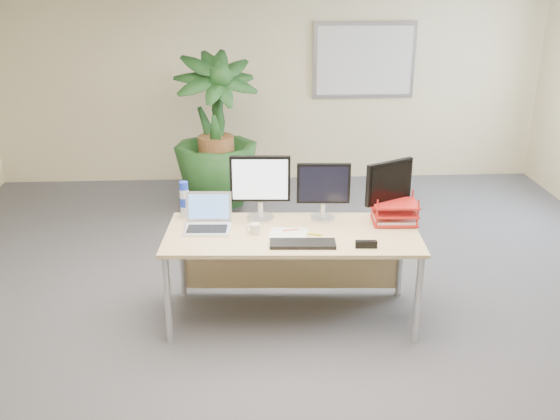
{
  "coord_description": "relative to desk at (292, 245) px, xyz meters",
  "views": [
    {
      "loc": [
        -0.29,
        -3.96,
        2.67
      ],
      "look_at": [
        -0.06,
        0.35,
        0.97
      ],
      "focal_mm": 40.0,
      "sensor_mm": 36.0,
      "label": 1
    }
  ],
  "objects": [
    {
      "name": "monitor_dark",
      "position": [
        0.78,
        0.12,
        0.44
      ],
      "size": [
        0.41,
        0.24,
        0.49
      ],
      "color": "silver",
      "rests_on": "desk"
    },
    {
      "name": "keyboard",
      "position": [
        0.05,
        -0.35,
        0.17
      ],
      "size": [
        0.49,
        0.19,
        0.03
      ],
      "primitive_type": "cube",
      "rotation": [
        0.0,
        0.0,
        -0.05
      ],
      "color": "black",
      "rests_on": "desk"
    },
    {
      "name": "floor",
      "position": [
        -0.05,
        -0.54,
        -0.59
      ],
      "size": [
        8.0,
        8.0,
        0.0
      ],
      "primitive_type": "plane",
      "color": "#4B4B50",
      "rests_on": "ground"
    },
    {
      "name": "floor_plant",
      "position": [
        -0.69,
        2.21,
        0.16
      ],
      "size": [
        1.06,
        1.06,
        1.5
      ],
      "primitive_type": "imported",
      "rotation": [
        0.0,
        0.0,
        0.31
      ],
      "color": "#163914",
      "rests_on": "floor"
    },
    {
      "name": "spiral_notebook",
      "position": [
        -0.04,
        -0.15,
        0.16
      ],
      "size": [
        0.31,
        0.25,
        0.01
      ],
      "primitive_type": "cube",
      "rotation": [
        0.0,
        0.0,
        -0.16
      ],
      "color": "white",
      "rests_on": "desk"
    },
    {
      "name": "coffee_mug",
      "position": [
        -0.3,
        -0.12,
        0.2
      ],
      "size": [
        0.11,
        0.07,
        0.08
      ],
      "color": "silver",
      "rests_on": "desk"
    },
    {
      "name": "laptop",
      "position": [
        -0.66,
        0.02,
        0.22
      ],
      "size": [
        0.38,
        0.33,
        0.26
      ],
      "color": "silver",
      "rests_on": "desk"
    },
    {
      "name": "orange_pen",
      "position": [
        -0.02,
        -0.1,
        0.18
      ],
      "size": [
        0.13,
        0.04,
        0.01
      ],
      "primitive_type": "cylinder",
      "rotation": [
        0.0,
        1.57,
        0.22
      ],
      "color": "#EF4E1A",
      "rests_on": "spiral_notebook"
    },
    {
      "name": "letter_tray",
      "position": [
        0.82,
        0.05,
        0.23
      ],
      "size": [
        0.36,
        0.28,
        0.16
      ],
      "color": "red",
      "rests_on": "desk"
    },
    {
      "name": "stapler",
      "position": [
        0.51,
        -0.41,
        0.18
      ],
      "size": [
        0.16,
        0.05,
        0.05
      ],
      "primitive_type": "cube",
      "rotation": [
        0.0,
        0.0,
        -0.05
      ],
      "color": "black",
      "rests_on": "desk"
    },
    {
      "name": "monitor_left",
      "position": [
        -0.24,
        0.17,
        0.46
      ],
      "size": [
        0.48,
        0.22,
        0.53
      ],
      "color": "silver",
      "rests_on": "desk"
    },
    {
      "name": "desk",
      "position": [
        0.0,
        0.0,
        0.0
      ],
      "size": [
        1.99,
        0.93,
        0.75
      ],
      "color": "tan",
      "rests_on": "floor"
    },
    {
      "name": "water_bottle",
      "position": [
        -0.86,
        0.26,
        0.3
      ],
      "size": [
        0.08,
        0.08,
        0.3
      ],
      "color": "silver",
      "rests_on": "desk"
    },
    {
      "name": "yellow_highlighter",
      "position": [
        0.16,
        -0.17,
        0.17
      ],
      "size": [
        0.11,
        0.05,
        0.01
      ],
      "primitive_type": "cylinder",
      "rotation": [
        0.0,
        1.57,
        -0.31
      ],
      "color": "yellow",
      "rests_on": "desk"
    },
    {
      "name": "whiteboard",
      "position": [
        1.15,
        3.43,
        0.96
      ],
      "size": [
        1.3,
        0.04,
        0.95
      ],
      "color": "#A0A0A4",
      "rests_on": "back_wall"
    },
    {
      "name": "monitor_right",
      "position": [
        0.26,
        0.14,
        0.43
      ],
      "size": [
        0.42,
        0.19,
        0.47
      ],
      "color": "silver",
      "rests_on": "desk"
    },
    {
      "name": "back_wall",
      "position": [
        -0.05,
        3.46,
        0.76
      ],
      "size": [
        7.0,
        0.04,
        2.7
      ],
      "primitive_type": "cube",
      "color": "beige",
      "rests_on": "floor"
    }
  ]
}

